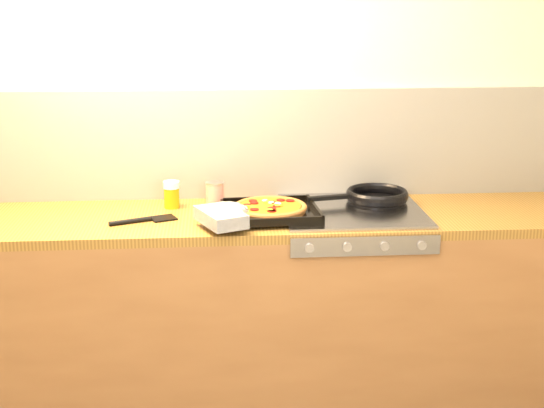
{
  "coord_description": "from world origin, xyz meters",
  "views": [
    {
      "loc": [
        -0.14,
        -2.01,
        1.81
      ],
      "look_at": [
        0.1,
        1.08,
        0.95
      ],
      "focal_mm": 50.0,
      "sensor_mm": 36.0,
      "label": 1
    }
  ],
  "objects": [
    {
      "name": "frying_pan",
      "position": [
        0.57,
        1.21,
        0.94
      ],
      "size": [
        0.48,
        0.33,
        0.05
      ],
      "color": "black",
      "rests_on": "stovetop"
    },
    {
      "name": "wooden_spoon",
      "position": [
        0.15,
        1.31,
        0.91
      ],
      "size": [
        0.3,
        0.05,
        0.02
      ],
      "color": "#B4854C",
      "rests_on": "counter_run"
    },
    {
      "name": "counter_run",
      "position": [
        0.0,
        1.1,
        0.45
      ],
      "size": [
        3.2,
        0.62,
        0.9
      ],
      "color": "#905F37",
      "rests_on": "ground"
    },
    {
      "name": "room_shell",
      "position": [
        0.0,
        1.39,
        1.15
      ],
      "size": [
        3.2,
        3.2,
        3.2
      ],
      "color": "white",
      "rests_on": "ground"
    },
    {
      "name": "juice_glass",
      "position": [
        -0.33,
        1.23,
        0.96
      ],
      "size": [
        0.07,
        0.07,
        0.12
      ],
      "color": "orange",
      "rests_on": "counter_run"
    },
    {
      "name": "pizza_on_tray",
      "position": [
        0.03,
        1.01,
        0.94
      ],
      "size": [
        0.53,
        0.48,
        0.07
      ],
      "color": "black",
      "rests_on": "stovetop"
    },
    {
      "name": "stovetop",
      "position": [
        0.45,
        1.1,
        0.91
      ],
      "size": [
        0.6,
        0.56,
        0.02
      ],
      "primitive_type": "cube",
      "color": "#939398",
      "rests_on": "counter_run"
    },
    {
      "name": "black_spatula",
      "position": [
        -0.44,
        1.03,
        0.91
      ],
      "size": [
        0.28,
        0.16,
        0.02
      ],
      "color": "black",
      "rests_on": "counter_run"
    },
    {
      "name": "tomato_can",
      "position": [
        -0.14,
        1.21,
        0.96
      ],
      "size": [
        0.11,
        0.11,
        0.12
      ],
      "color": "maroon",
      "rests_on": "counter_run"
    }
  ]
}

